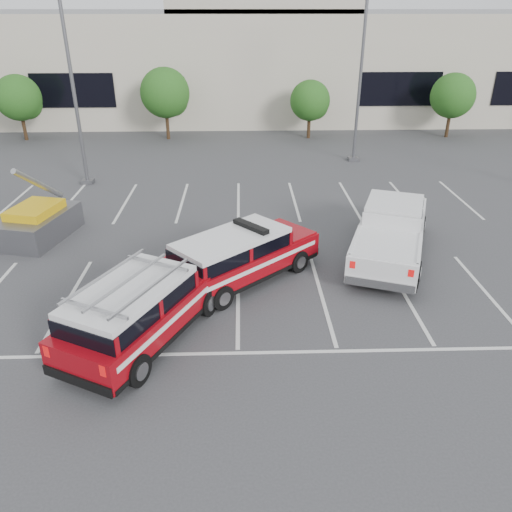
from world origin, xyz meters
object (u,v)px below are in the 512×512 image
(tree_mid_left, at_px, (167,95))
(tree_mid_right, at_px, (311,102))
(light_pole_left, at_px, (72,81))
(ladder_suv, at_px, (142,313))
(tree_left, at_px, (20,99))
(tree_right, at_px, (454,97))
(utility_rig, at_px, (34,224))
(fire_chief_suv, at_px, (241,259))
(light_pole_mid, at_px, (361,71))
(convention_building, at_px, (240,56))
(white_pickup, at_px, (390,236))

(tree_mid_left, relative_size, tree_mid_right, 1.21)
(light_pole_left, xyz_separation_m, ladder_suv, (5.40, -14.11, -4.34))
(tree_left, relative_size, tree_right, 1.00)
(utility_rig, bearing_deg, fire_chief_suv, -11.05)
(tree_left, distance_m, fire_chief_suv, 25.77)
(tree_right, relative_size, light_pole_mid, 0.43)
(convention_building, xyz_separation_m, tree_left, (-15.09, -9.82, -1.95))
(convention_building, xyz_separation_m, ladder_suv, (-2.78, -33.98, -3.87))
(tree_mid_left, height_order, ladder_suv, tree_mid_left)
(convention_building, distance_m, tree_right, 17.96)
(fire_chief_suv, bearing_deg, white_pickup, 65.22)
(fire_chief_suv, xyz_separation_m, utility_rig, (-8.26, 3.73, -0.17))
(tree_mid_left, xyz_separation_m, fire_chief_suv, (5.02, -20.84, -2.25))
(light_pole_mid, bearing_deg, tree_mid_left, 153.08)
(utility_rig, bearing_deg, tree_left, 124.84)
(fire_chief_suv, distance_m, utility_rig, 9.06)
(light_pole_mid, xyz_separation_m, fire_chief_suv, (-6.89, -14.79, -4.40))
(light_pole_left, xyz_separation_m, utility_rig, (-0.14, -7.07, -4.57))
(tree_left, relative_size, light_pole_mid, 0.43)
(light_pole_left, distance_m, ladder_suv, 15.72)
(fire_chief_suv, xyz_separation_m, ladder_suv, (-2.71, -3.32, 0.06))
(tree_right, relative_size, white_pickup, 0.65)
(light_pole_mid, bearing_deg, utility_rig, -143.84)
(tree_right, xyz_separation_m, ladder_suv, (-17.69, -24.16, -1.93))
(fire_chief_suv, bearing_deg, ladder_suv, -81.44)
(tree_left, bearing_deg, tree_mid_right, -0.00)
(tree_right, relative_size, ladder_suv, 0.77)
(tree_mid_left, relative_size, fire_chief_suv, 0.90)
(tree_left, height_order, ladder_suv, tree_left)
(tree_left, bearing_deg, fire_chief_suv, -54.22)
(tree_mid_right, height_order, light_pole_mid, light_pole_mid)
(tree_mid_right, xyz_separation_m, fire_chief_suv, (-4.98, -20.84, -1.71))
(tree_left, distance_m, light_pole_left, 12.43)
(tree_mid_left, xyz_separation_m, white_pickup, (10.53, -19.11, -2.25))
(convention_building, height_order, tree_mid_left, convention_building)
(tree_left, height_order, utility_rig, tree_left)
(fire_chief_suv, height_order, white_pickup, white_pickup)
(tree_mid_left, height_order, light_pole_left, light_pole_left)
(tree_mid_left, bearing_deg, light_pole_left, -107.10)
(tree_mid_left, xyz_separation_m, light_pole_left, (-3.09, -10.05, 2.14))
(tree_left, bearing_deg, utility_rig, -68.43)
(tree_left, distance_m, light_pole_mid, 22.86)
(convention_building, distance_m, tree_mid_right, 11.20)
(light_pole_left, bearing_deg, tree_right, 23.51)
(convention_building, bearing_deg, white_pickup, -79.35)
(tree_mid_right, distance_m, tree_right, 10.00)
(utility_rig, bearing_deg, ladder_suv, -38.55)
(convention_building, relative_size, light_pole_mid, 5.86)
(convention_building, distance_m, light_pole_left, 21.49)
(tree_left, relative_size, tree_mid_right, 1.11)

